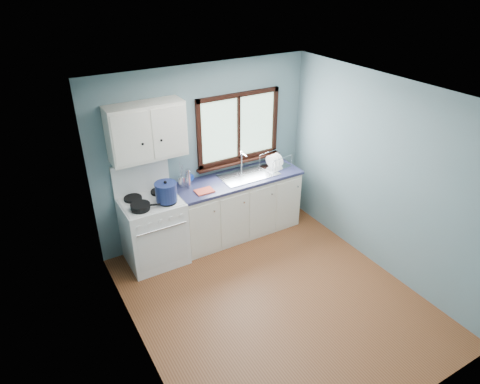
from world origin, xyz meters
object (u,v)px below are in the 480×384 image
gas_range (153,229)px  utensil_crock (182,181)px  sink (248,179)px  base_cabinets (238,208)px  thermos (188,179)px  skillet (141,206)px  stockpot (166,192)px  dish_rack (275,164)px

gas_range → utensil_crock: (0.53, 0.18, 0.50)m
utensil_crock → sink: bearing=-9.5°
base_cabinets → thermos: size_ratio=6.73×
base_cabinets → thermos: (-0.72, 0.07, 0.65)m
skillet → utensil_crock: utensil_crock is taller
gas_range → skillet: (-0.18, -0.16, 0.49)m
sink → thermos: bearing=175.3°
sink → utensil_crock: size_ratio=2.32×
stockpot → thermos: (0.41, 0.24, -0.03)m
skillet → dish_rack: (2.14, 0.21, -0.01)m
thermos → sink: bearing=-4.7°
dish_rack → sink: bearing=173.7°
sink → skillet: (-1.66, -0.18, 0.13)m
skillet → thermos: size_ratio=1.42×
stockpot → base_cabinets: bearing=8.4°
gas_range → utensil_crock: 0.75m
utensil_crock → thermos: utensil_crock is taller
gas_range → sink: size_ratio=1.62×
gas_range → stockpot: (0.17, -0.15, 0.59)m
gas_range → dish_rack: 2.03m
thermos → skillet: bearing=-161.7°
stockpot → utensil_crock: size_ratio=0.90×
skillet → stockpot: size_ratio=1.20×
utensil_crock → thermos: (0.05, -0.09, 0.06)m
stockpot → dish_rack: bearing=6.3°
gas_range → thermos: gas_range is taller
dish_rack → utensil_crock: bearing=165.0°
gas_range → skillet: bearing=-138.1°
sink → skillet: size_ratio=2.15×
utensil_crock → skillet: bearing=-154.5°
sink → stockpot: (-1.31, -0.17, 0.22)m
base_cabinets → skillet: bearing=-173.2°
skillet → utensil_crock: bearing=47.1°
base_cabinets → utensil_crock: 0.99m
gas_range → dish_rack: bearing=1.4°
stockpot → utensil_crock: 0.49m
sink → dish_rack: 0.50m
base_cabinets → stockpot: (-1.13, -0.17, 0.67)m
stockpot → utensil_crock: bearing=42.6°
gas_range → sink: 1.53m
sink → dish_rack: bearing=3.6°
skillet → gas_range: bearing=63.5°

